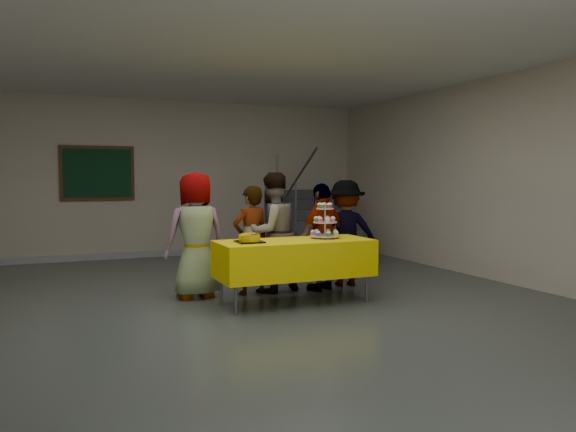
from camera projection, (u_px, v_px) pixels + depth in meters
The scene contains 11 objects.
room_shell at pixel (250, 122), 6.13m from camera, with size 10.00×10.04×3.02m.
bake_table at pixel (294, 258), 6.79m from camera, with size 1.88×0.78×0.77m.
cupcake_stand at pixel (325, 224), 6.98m from camera, with size 0.38×0.38×0.44m.
bear_cake at pixel (250, 238), 6.52m from camera, with size 0.32×0.36×0.12m.
schoolchild_a at pixel (196, 235), 7.10m from camera, with size 0.78×0.51×1.60m, color slate.
schoolchild_b at pixel (251, 240), 7.31m from camera, with size 0.52×0.34×1.42m, color slate.
schoolchild_c at pixel (272, 232), 7.45m from camera, with size 0.77×0.60×1.59m, color slate.
schoolchild_d at pixel (323, 237), 7.55m from camera, with size 0.85×0.35×1.45m, color slate.
schoolchild_e at pixel (345, 233), 7.90m from camera, with size 0.96×0.55×1.49m, color slate.
staircase at pixel (311, 230), 11.07m from camera, with size 1.30×2.40×2.04m.
noticeboard at pixel (98, 173), 10.23m from camera, with size 1.30×0.05×1.00m.
Camera 1 is at (-2.04, -5.84, 1.53)m, focal length 35.00 mm.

